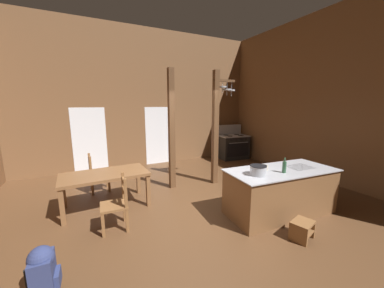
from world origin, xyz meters
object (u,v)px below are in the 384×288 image
at_px(dining_table, 105,177).
at_px(kitchen_island, 280,191).
at_px(stove_range, 233,146).
at_px(backpack, 43,270).
at_px(ladderback_chair_near_window, 117,204).
at_px(mixing_bowl_on_counter, 262,167).
at_px(step_stool, 302,229).
at_px(ladderback_chair_by_post, 97,174).
at_px(bottle_tall_on_counter, 284,167).
at_px(stockpot_on_counter, 258,170).

bearing_deg(dining_table, kitchen_island, -30.40).
distance_m(stove_range, backpack, 7.18).
height_order(ladderback_chair_near_window, backpack, ladderback_chair_near_window).
bearing_deg(mixing_bowl_on_counter, step_stool, -90.22).
distance_m(kitchen_island, ladderback_chair_by_post, 4.25).
bearing_deg(stove_range, step_stool, -114.63).
bearing_deg(ladderback_chair_by_post, bottle_tall_on_counter, -43.84).
xyz_separation_m(dining_table, backpack, (-0.83, -2.00, -0.34)).
bearing_deg(stockpot_on_counter, kitchen_island, 4.56).
xyz_separation_m(stove_range, dining_table, (-4.95, -2.25, 0.17)).
xyz_separation_m(stove_range, step_stool, (-2.22, -4.84, -0.30)).
bearing_deg(bottle_tall_on_counter, kitchen_island, 52.72).
height_order(kitchen_island, mixing_bowl_on_counter, mixing_bowl_on_counter).
relative_size(kitchen_island, dining_table, 1.27).
height_order(step_stool, stockpot_on_counter, stockpot_on_counter).
xyz_separation_m(kitchen_island, ladderback_chair_near_window, (-2.97, 0.85, 0.00)).
height_order(backpack, mixing_bowl_on_counter, mixing_bowl_on_counter).
height_order(kitchen_island, stove_range, stove_range).
bearing_deg(ladderback_chair_near_window, bottle_tall_on_counter, -19.51).
bearing_deg(dining_table, ladderback_chair_by_post, 97.11).
bearing_deg(bottle_tall_on_counter, backpack, -179.43).
distance_m(kitchen_island, mixing_bowl_on_counter, 0.63).
relative_size(dining_table, mixing_bowl_on_counter, 7.48).
bearing_deg(kitchen_island, ladderback_chair_near_window, 164.03).
relative_size(kitchen_island, mixing_bowl_on_counter, 9.52).
bearing_deg(step_stool, mixing_bowl_on_counter, 89.78).
height_order(stove_range, ladderback_chair_by_post, stove_range).
distance_m(step_stool, mixing_bowl_on_counter, 1.23).
bearing_deg(backpack, dining_table, 67.37).
distance_m(stockpot_on_counter, mixing_bowl_on_counter, 0.39).
bearing_deg(kitchen_island, dining_table, 149.60).
bearing_deg(stockpot_on_counter, step_stool, -67.56).
xyz_separation_m(ladderback_chair_by_post, backpack, (-0.71, -2.99, -0.14)).
relative_size(ladderback_chair_by_post, backpack, 1.59).
relative_size(ladderback_chair_by_post, mixing_bowl_on_counter, 4.07).
bearing_deg(step_stool, backpack, 170.59).
distance_m(dining_table, bottle_tall_on_counter, 3.56).
bearing_deg(dining_table, bottle_tall_on_counter, -33.61).
bearing_deg(step_stool, bottle_tall_on_counter, 70.27).
height_order(stockpot_on_counter, bottle_tall_on_counter, bottle_tall_on_counter).
bearing_deg(ladderback_chair_near_window, stove_range, 33.49).
distance_m(ladderback_chair_near_window, backpack, 1.41).
distance_m(backpack, bottle_tall_on_counter, 3.85).
distance_m(step_stool, bottle_tall_on_counter, 1.07).
xyz_separation_m(stove_range, bottle_tall_on_counter, (-1.99, -4.21, 0.53)).
xyz_separation_m(dining_table, mixing_bowl_on_counter, (2.73, -1.63, 0.29)).
distance_m(dining_table, ladderback_chair_near_window, 0.98).
xyz_separation_m(stove_range, ladderback_chair_by_post, (-5.07, -1.26, -0.03)).
height_order(ladderback_chair_by_post, backpack, ladderback_chair_by_post).
bearing_deg(kitchen_island, step_stool, -113.76).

